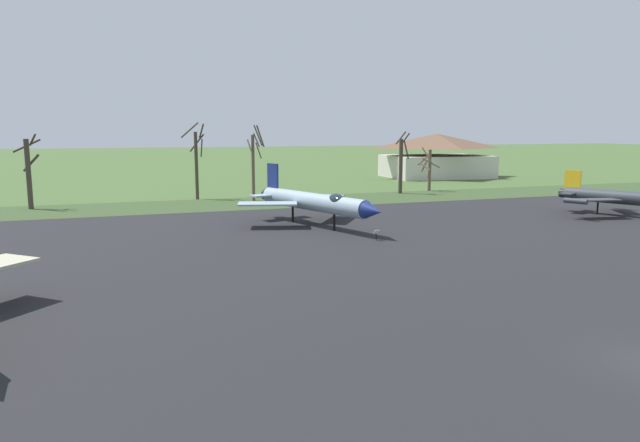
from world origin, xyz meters
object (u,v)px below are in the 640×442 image
(jet_fighter_front_right, at_px, (628,198))
(jet_fighter_rear_center, at_px, (315,201))
(info_placard_rear_center, at_px, (376,234))
(visitor_building, at_px, (436,156))

(jet_fighter_front_right, bearing_deg, jet_fighter_rear_center, 171.27)
(jet_fighter_front_right, height_order, info_placard_rear_center, jet_fighter_front_right)
(jet_fighter_rear_center, height_order, visitor_building, visitor_building)
(info_placard_rear_center, bearing_deg, visitor_building, 55.36)
(visitor_building, bearing_deg, jet_fighter_front_right, -99.23)
(jet_fighter_front_right, relative_size, info_placard_rear_center, 15.18)
(jet_fighter_front_right, xyz_separation_m, jet_fighter_rear_center, (-32.08, 4.93, 0.34))
(jet_fighter_front_right, distance_m, jet_fighter_rear_center, 32.45)
(jet_fighter_front_right, xyz_separation_m, info_placard_rear_center, (-29.60, -3.13, -1.48))
(info_placard_rear_center, relative_size, visitor_building, 0.04)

